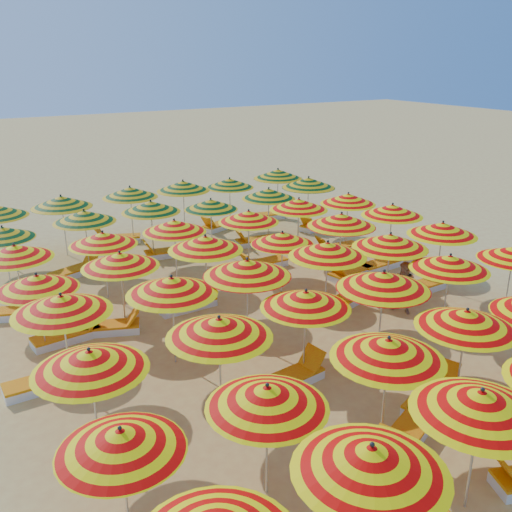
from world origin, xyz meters
name	(u,v)px	position (x,y,z in m)	size (l,w,h in m)	color
ground	(265,313)	(0.00, 0.00, 0.00)	(120.00, 120.00, 0.00)	#D7B75F
umbrella_1	(371,459)	(-3.33, -8.14, 2.00)	(2.41, 2.41, 2.27)	silver
umbrella_2	(481,403)	(-1.01, -8.00, 2.00)	(2.85, 2.85, 2.27)	silver
umbrella_6	(121,440)	(-5.98, -5.81, 1.79)	(2.35, 2.35, 2.04)	silver
umbrella_7	(267,397)	(-3.66, -6.06, 1.88)	(2.62, 2.62, 2.14)	silver
umbrella_8	(388,349)	(-1.04, -6.00, 1.98)	(2.67, 2.67, 2.25)	silver
umbrella_9	(466,319)	(1.27, -5.81, 1.93)	(2.52, 2.52, 2.19)	silver
umbrella_12	(90,361)	(-5.81, -3.59, 1.94)	(2.58, 2.58, 2.20)	silver
umbrella_13	(219,328)	(-3.30, -3.69, 1.99)	(2.29, 2.29, 2.26)	silver
umbrella_14	(306,300)	(-0.95, -3.28, 1.90)	(2.46, 2.46, 2.16)	silver
umbrella_15	(384,281)	(1.03, -3.60, 2.06)	(2.59, 2.59, 2.34)	silver
umbrella_16	(450,263)	(3.61, -3.29, 1.92)	(2.74, 2.74, 2.19)	silver
umbrella_18	(61,304)	(-5.71, -1.00, 1.99)	(2.41, 2.41, 2.27)	silver
umbrella_19	(172,286)	(-3.28, -1.24, 2.00)	(2.84, 2.84, 2.27)	silver
umbrella_20	(247,268)	(-1.30, -1.28, 2.06)	(2.42, 2.42, 2.34)	silver
umbrella_21	(328,250)	(1.35, -1.05, 2.02)	(2.50, 2.50, 2.29)	silver
umbrella_22	(390,241)	(3.32, -1.38, 2.02)	(2.46, 2.46, 2.30)	silver
umbrella_23	(442,229)	(5.64, -1.18, 1.98)	(2.74, 2.74, 2.25)	silver
umbrella_24	(37,282)	(-5.87, 0.94, 1.85)	(2.35, 2.35, 2.10)	silver
umbrella_25	(120,260)	(-3.70, 1.27, 1.92)	(2.70, 2.70, 2.18)	silver
umbrella_26	(205,243)	(-1.25, 1.20, 2.00)	(2.75, 2.75, 2.27)	silver
umbrella_27	(282,238)	(1.21, 0.99, 1.80)	(2.46, 2.46, 2.04)	silver
umbrella_28	(341,220)	(3.41, 0.95, 2.06)	(2.41, 2.41, 2.34)	silver
umbrella_29	(392,210)	(5.90, 1.28, 1.97)	(2.43, 2.43, 2.24)	silver
umbrella_30	(15,252)	(-5.99, 3.37, 1.92)	(2.31, 2.31, 2.18)	silver
umbrella_31	(103,239)	(-3.53, 3.43, 1.88)	(2.49, 2.49, 2.14)	silver
umbrella_32	(174,226)	(-1.21, 3.55, 1.89)	(2.49, 2.49, 2.15)	silver
umbrella_33	(249,217)	(1.35, 3.28, 1.91)	(2.32, 2.32, 2.17)	silver
umbrella_34	(299,204)	(3.61, 3.61, 1.96)	(2.19, 2.19, 2.23)	silver
umbrella_35	(348,199)	(5.73, 3.45, 1.93)	(2.15, 2.15, 2.20)	silver
umbrella_36	(3,233)	(-5.98, 5.83, 1.81)	(2.05, 2.05, 2.06)	silver
umbrella_37	(84,216)	(-3.41, 5.98, 1.94)	(2.11, 2.11, 2.20)	silver
umbrella_38	(151,207)	(-1.06, 6.04, 1.95)	(2.76, 2.76, 2.21)	silver
umbrella_39	(211,204)	(1.09, 5.62, 1.84)	(2.35, 2.35, 2.09)	silver
umbrella_40	(269,194)	(3.59, 5.63, 1.94)	(2.26, 2.26, 2.21)	silver
umbrella_41	(309,183)	(5.77, 6.05, 2.06)	(2.92, 2.92, 2.34)	silver
umbrella_43	(61,202)	(-3.69, 8.04, 2.03)	(2.59, 2.59, 2.30)	silver
umbrella_44	(130,192)	(-1.02, 8.38, 1.99)	(2.20, 2.20, 2.26)	silver
umbrella_45	(183,186)	(1.17, 8.31, 2.01)	(2.82, 2.82, 2.28)	silver
umbrella_46	(230,183)	(3.28, 8.26, 1.90)	(2.48, 2.48, 2.16)	silver
umbrella_47	(278,174)	(5.73, 8.31, 2.03)	(2.34, 2.34, 2.31)	silver
lounger_4	(409,432)	(-0.53, -6.23, 0.15)	(1.82, 1.21, 0.69)	white
lounger_5	(432,396)	(0.77, -5.58, 0.15)	(1.83, 1.14, 0.69)	white
lounger_6	(290,379)	(-1.45, -3.49, 0.15)	(1.79, 0.80, 0.69)	white
lounger_7	(46,382)	(-6.21, -0.84, 0.15)	(1.75, 0.63, 0.69)	white
lounger_8	(337,305)	(1.95, -0.84, 0.15)	(1.82, 1.03, 0.69)	white
lounger_9	(421,287)	(5.05, -1.11, 0.15)	(1.76, 0.66, 0.69)	white
lounger_10	(68,336)	(-5.27, 1.18, 0.15)	(1.79, 0.78, 0.69)	white
lounger_11	(109,327)	(-4.21, 1.10, 0.15)	(1.83, 1.15, 0.69)	white
lounger_12	(189,304)	(-1.75, 1.41, 0.15)	(1.76, 0.67, 0.69)	white
lounger_13	(350,273)	(3.91, 0.98, 0.15)	(1.81, 0.88, 0.69)	white
lounger_14	(381,264)	(5.39, 1.07, 0.15)	(1.78, 0.75, 0.69)	white
lounger_15	(4,314)	(-6.50, 3.43, 0.15)	(1.83, 1.13, 0.69)	white
lounger_16	(263,264)	(1.85, 3.19, 0.15)	(1.75, 0.65, 0.69)	white
lounger_17	(311,251)	(4.11, 3.45, 0.15)	(1.83, 1.10, 0.69)	white
lounger_18	(337,248)	(5.13, 3.23, 0.15)	(1.76, 0.66, 0.69)	white
lounger_19	(76,271)	(-3.92, 5.82, 0.15)	(1.83, 1.13, 0.69)	white
lounger_20	(167,252)	(-0.55, 6.01, 0.15)	(1.80, 0.82, 0.69)	white
lounger_21	(257,241)	(2.99, 5.53, 0.15)	(1.79, 0.77, 0.69)	white
lounger_22	(316,225)	(6.27, 6.11, 0.15)	(1.83, 1.11, 0.69)	white
lounger_23	(117,238)	(-1.62, 8.58, 0.15)	(1.83, 1.15, 0.69)	white
lounger_24	(219,226)	(2.68, 8.14, 0.15)	(1.82, 1.17, 0.69)	white
lounger_25	(266,216)	(5.22, 8.48, 0.15)	(1.81, 0.92, 0.69)	white
beachgoer_b	(405,288)	(3.47, -1.96, 0.76)	(0.74, 0.58, 1.52)	tan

